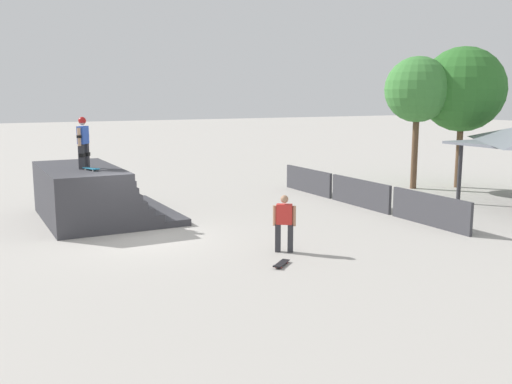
{
  "coord_description": "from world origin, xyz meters",
  "views": [
    {
      "loc": [
        16.36,
        -4.63,
        4.22
      ],
      "look_at": [
        -0.4,
        4.18,
        1.01
      ],
      "focal_mm": 40.0,
      "sensor_mm": 36.0,
      "label": 1
    }
  ],
  "objects_px": {
    "skateboard_on_deck": "(92,169)",
    "tree_far_back": "(418,90)",
    "skater_on_deck": "(83,139)",
    "tree_beside_pavilion": "(463,90)",
    "skateboard_on_ground": "(281,264)",
    "bystander_walking": "(284,221)"
  },
  "relations": [
    {
      "from": "skateboard_on_deck",
      "to": "bystander_walking",
      "type": "bearing_deg",
      "value": 16.71
    },
    {
      "from": "skateboard_on_deck",
      "to": "skateboard_on_ground",
      "type": "relative_size",
      "value": 1.11
    },
    {
      "from": "skateboard_on_deck",
      "to": "tree_beside_pavilion",
      "type": "relative_size",
      "value": 0.12
    },
    {
      "from": "skater_on_deck",
      "to": "skateboard_on_deck",
      "type": "relative_size",
      "value": 2.16
    },
    {
      "from": "tree_far_back",
      "to": "tree_beside_pavilion",
      "type": "bearing_deg",
      "value": 72.02
    },
    {
      "from": "skater_on_deck",
      "to": "tree_beside_pavilion",
      "type": "bearing_deg",
      "value": 125.39
    },
    {
      "from": "skateboard_on_deck",
      "to": "bystander_walking",
      "type": "distance_m",
      "value": 6.91
    },
    {
      "from": "skateboard_on_ground",
      "to": "bystander_walking",
      "type": "bearing_deg",
      "value": -163.95
    },
    {
      "from": "skateboard_on_ground",
      "to": "tree_far_back",
      "type": "height_order",
      "value": "tree_far_back"
    },
    {
      "from": "skater_on_deck",
      "to": "tree_beside_pavilion",
      "type": "xyz_separation_m",
      "value": [
        0.33,
        16.85,
        1.67
      ]
    },
    {
      "from": "tree_far_back",
      "to": "skateboard_on_ground",
      "type": "bearing_deg",
      "value": -56.35
    },
    {
      "from": "bystander_walking",
      "to": "tree_beside_pavilion",
      "type": "relative_size",
      "value": 0.25
    },
    {
      "from": "skater_on_deck",
      "to": "tree_beside_pavilion",
      "type": "relative_size",
      "value": 0.26
    },
    {
      "from": "bystander_walking",
      "to": "skateboard_on_deck",
      "type": "bearing_deg",
      "value": -20.39
    },
    {
      "from": "bystander_walking",
      "to": "skateboard_on_ground",
      "type": "bearing_deg",
      "value": 90.88
    },
    {
      "from": "tree_beside_pavilion",
      "to": "tree_far_back",
      "type": "xyz_separation_m",
      "value": [
        -0.67,
        -2.08,
        -0.02
      ]
    },
    {
      "from": "skater_on_deck",
      "to": "bystander_walking",
      "type": "height_order",
      "value": "skater_on_deck"
    },
    {
      "from": "skateboard_on_deck",
      "to": "tree_far_back",
      "type": "distance_m",
      "value": 14.93
    },
    {
      "from": "bystander_walking",
      "to": "skater_on_deck",
      "type": "bearing_deg",
      "value": -22.49
    },
    {
      "from": "skater_on_deck",
      "to": "bystander_walking",
      "type": "xyz_separation_m",
      "value": [
        6.21,
        4.02,
        -1.94
      ]
    },
    {
      "from": "bystander_walking",
      "to": "skateboard_on_ground",
      "type": "height_order",
      "value": "bystander_walking"
    },
    {
      "from": "skateboard_on_deck",
      "to": "tree_far_back",
      "type": "relative_size",
      "value": 0.13
    }
  ]
}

